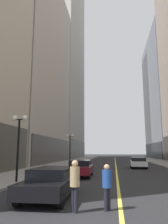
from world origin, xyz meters
The scene contains 13 objects.
ground_plane centered at (0.00, 35.00, 0.00)m, with size 200.00×200.00×0.00m, color #262628.
sidewalk_left centered at (-8.25, 35.00, 0.07)m, with size 4.50×78.00×0.15m, color gray.
sidewalk_right centered at (8.25, 35.00, 0.07)m, with size 4.50×78.00×0.15m, color gray.
lane_centre_stripe centered at (0.00, 35.00, 0.00)m, with size 0.16×70.00×0.01m, color #E5D64C.
building_left_mid centered at (-18.39, 34.50, 17.74)m, with size 15.99×24.00×35.60m.
building_left_far centered at (-17.16, 60.00, 33.30)m, with size 13.50×26.00×66.77m.
car_black centered at (-3.01, 6.68, 0.72)m, with size 1.93×4.61×1.32m.
car_maroon centered at (-2.97, 14.97, 0.72)m, with size 1.97×4.42×1.32m.
car_white centered at (2.70, 24.58, 0.72)m, with size 2.04×4.12×1.32m.
pedestrian_in_tan_trench centered at (-1.57, 4.58, 1.03)m, with size 0.48×0.48×1.76m.
pedestrian_in_blue_hoodie centered at (-0.47, 4.98, 0.93)m, with size 0.47×0.47×1.60m.
street_lamp_left_near centered at (-6.40, 10.43, 3.26)m, with size 1.06×0.36×4.43m.
street_lamp_left_far centered at (-6.40, 27.44, 3.26)m, with size 1.06×0.36×4.43m.
Camera 1 is at (-0.18, -3.19, 2.08)m, focal length 34.77 mm.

